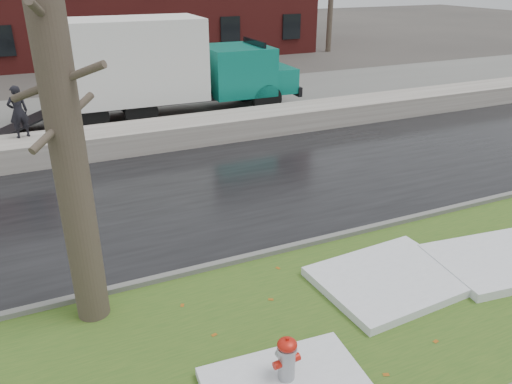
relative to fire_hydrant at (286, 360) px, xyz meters
name	(u,v)px	position (x,y,z in m)	size (l,w,h in m)	color
ground	(280,285)	(1.04, 2.22, -0.48)	(120.00, 120.00, 0.00)	#47423D
verge	(315,324)	(1.04, 0.97, -0.46)	(60.00, 4.50, 0.04)	#2E511B
road	(201,193)	(1.04, 6.72, -0.47)	(60.00, 7.00, 0.03)	black
parking_lot	(133,114)	(1.04, 15.22, -0.47)	(60.00, 9.00, 0.03)	slate
curb	(257,256)	(1.04, 3.22, -0.41)	(60.00, 0.15, 0.14)	slate
snowbank	(159,135)	(1.04, 10.92, -0.11)	(60.00, 1.60, 0.75)	#B4ADA4
bg_tree_right	(331,1)	(17.04, 26.22, 2.85)	(1.40, 1.62, 6.50)	brown
fire_hydrant	(286,360)	(0.00, 0.00, 0.00)	(0.40, 0.35, 0.83)	gray
tree	(64,126)	(-2.20, 2.75, 2.81)	(1.27, 1.40, 6.45)	brown
box_truck	(155,66)	(1.86, 14.28, 1.50)	(11.24, 2.86, 3.74)	black
worker	(18,112)	(-2.98, 11.23, 1.04)	(0.56, 0.37, 1.54)	black
snow_patch_near	(390,279)	(2.89, 1.39, -0.36)	(2.60, 2.00, 0.16)	silver
snow_patch_side	(506,260)	(5.36, 0.99, -0.35)	(2.80, 1.80, 0.18)	silver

